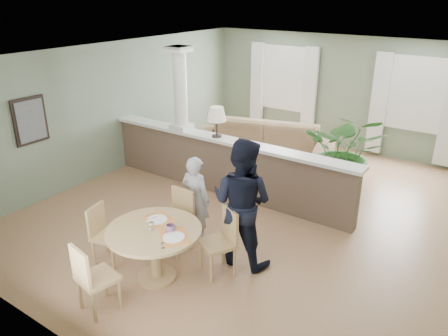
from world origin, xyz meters
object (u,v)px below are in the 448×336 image
Objects in this scene: chair_far_boy at (178,217)px; child_person at (196,199)px; chair_far_man at (222,238)px; man_person at (242,203)px; houseplant at (346,153)px; chair_near at (91,276)px; sofa at (261,146)px; chair_side at (104,232)px; dining_table at (155,240)px.

chair_far_boy is 0.41m from child_person.
man_person reaches higher than chair_far_man.
man_person is at bearing 108.02° from chair_far_man.
chair_far_man is at bearing -97.52° from houseplant.
chair_near is 0.68× the size of child_person.
sofa is 3.70m from chair_far_boy.
child_person is 0.95m from man_person.
sofa is at bearing 141.31° from chair_far_man.
chair_near is 0.50× the size of man_person.
child_person is at bearing -77.83° from chair_near.
chair_far_man is at bearing 147.02° from child_person.
chair_side is 0.64× the size of child_person.
child_person reaches higher than chair_near.
chair_far_man is 1.76m from chair_near.
man_person is at bearing 170.14° from child_person.
houseplant reaches higher than sofa.
sofa is at bearing 101.96° from dining_table.
chair_near is at bearing -104.12° from houseplant.
man_person is (0.91, -0.11, 0.24)m from child_person.
houseplant is 1.86× the size of chair_side.
man_person is at bearing 16.32° from chair_far_boy.
sofa is 4.06m from chair_far_man.
houseplant is at bearing -38.70° from chair_side.
sofa is 3.54× the size of chair_side.
chair_near is at bearing 88.28° from child_person.
chair_side is at bearing -125.22° from chair_far_man.
chair_near is at bearing -99.97° from dining_table.
sofa is 1.90× the size of houseplant.
chair_near is at bearing 61.64° from man_person.
chair_far_boy is (-1.33, -3.32, -0.30)m from houseplant.
sofa is 4.50m from chair_side.
dining_table is at bearing 97.26° from child_person.
child_person reaches higher than dining_table.
sofa is 2.08m from houseplant.
houseplant is at bearing 111.07° from chair_far_man.
man_person is (0.95, 0.26, 0.41)m from chair_far_boy.
man_person is (0.87, 1.94, 0.42)m from chair_near.
chair_near is (-1.26, -5.00, -0.30)m from houseplant.
chair_far_boy is at bearing 107.39° from dining_table.
sofa is 3.35m from child_person.
dining_table is at bearing -93.40° from sofa.
chair_far_man is 0.56m from man_person.
child_person is at bearing -42.40° from chair_side.
chair_side is (-1.98, -4.18, -0.33)m from houseplant.
chair_near is (0.77, -5.32, 0.06)m from sofa.
sofa is at bearing -12.82° from chair_side.
dining_table is 0.79m from chair_far_boy.
sofa is 2.26× the size of child_person.
chair_near is 2.17m from man_person.
houseplant reaches higher than chair_near.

